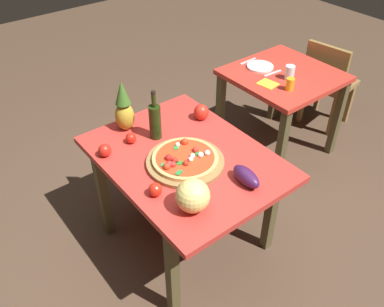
# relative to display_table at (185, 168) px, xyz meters

# --- Properties ---
(ground_plane) EXTENTS (10.00, 10.00, 0.00)m
(ground_plane) POSITION_rel_display_table_xyz_m (0.00, 0.00, -0.66)
(ground_plane) COLOR #4C3828
(display_table) EXTENTS (1.18, 0.89, 0.75)m
(display_table) POSITION_rel_display_table_xyz_m (0.00, 0.00, 0.00)
(display_table) COLOR brown
(display_table) RESTS_ON ground_plane
(background_table) EXTENTS (0.81, 0.82, 0.75)m
(background_table) POSITION_rel_display_table_xyz_m (-0.36, 1.28, -0.03)
(background_table) COLOR brown
(background_table) RESTS_ON ground_plane
(dining_chair) EXTENTS (0.45, 0.45, 0.85)m
(dining_chair) POSITION_rel_display_table_xyz_m (-0.34, 1.91, -0.18)
(dining_chair) COLOR olive
(dining_chair) RESTS_ON ground_plane
(pizza_board) EXTENTS (0.46, 0.46, 0.02)m
(pizza_board) POSITION_rel_display_table_xyz_m (0.06, -0.04, 0.11)
(pizza_board) COLOR olive
(pizza_board) RESTS_ON display_table
(pizza) EXTENTS (0.39, 0.39, 0.06)m
(pizza) POSITION_rel_display_table_xyz_m (0.06, -0.04, 0.13)
(pizza) COLOR tan
(pizza) RESTS_ON pizza_board
(wine_bottle) EXTENTS (0.08, 0.08, 0.33)m
(wine_bottle) POSITION_rel_display_table_xyz_m (-0.27, -0.03, 0.22)
(wine_bottle) COLOR black
(wine_bottle) RESTS_ON display_table
(pineapple_left) EXTENTS (0.12, 0.12, 0.35)m
(pineapple_left) POSITION_rel_display_table_xyz_m (-0.47, -0.13, 0.25)
(pineapple_left) COLOR #B09229
(pineapple_left) RESTS_ON display_table
(melon) EXTENTS (0.18, 0.18, 0.18)m
(melon) POSITION_rel_display_table_xyz_m (0.37, -0.23, 0.18)
(melon) COLOR #EDD773
(melon) RESTS_ON display_table
(bell_pepper) EXTENTS (0.10, 0.10, 0.11)m
(bell_pepper) POSITION_rel_display_table_xyz_m (-0.26, 0.33, 0.14)
(bell_pepper) COLOR red
(bell_pepper) RESTS_ON display_table
(eggplant) EXTENTS (0.21, 0.11, 0.09)m
(eggplant) POSITION_rel_display_table_xyz_m (0.40, 0.12, 0.14)
(eggplant) COLOR #3E1946
(eggplant) RESTS_ON display_table
(tomato_at_corner) EXTENTS (0.07, 0.07, 0.07)m
(tomato_at_corner) POSITION_rel_display_table_xyz_m (-0.32, -0.18, 0.13)
(tomato_at_corner) COLOR red
(tomato_at_corner) RESTS_ON display_table
(tomato_by_bottle) EXTENTS (0.08, 0.08, 0.08)m
(tomato_by_bottle) POSITION_rel_display_table_xyz_m (0.17, -0.33, 0.13)
(tomato_by_bottle) COLOR red
(tomato_by_bottle) RESTS_ON display_table
(tomato_near_board) EXTENTS (0.08, 0.08, 0.08)m
(tomato_near_board) POSITION_rel_display_table_xyz_m (-0.30, -0.38, 0.13)
(tomato_near_board) COLOR red
(tomato_near_board) RESTS_ON display_table
(drinking_glass_juice) EXTENTS (0.06, 0.06, 0.10)m
(drinking_glass_juice) POSITION_rel_display_table_xyz_m (-0.15, 1.11, 0.14)
(drinking_glass_juice) COLOR orange
(drinking_glass_juice) RESTS_ON background_table
(drinking_glass_water) EXTENTS (0.08, 0.08, 0.11)m
(drinking_glass_water) POSITION_rel_display_table_xyz_m (-0.27, 1.24, 0.15)
(drinking_glass_water) COLOR silver
(drinking_glass_water) RESTS_ON background_table
(dinner_plate) EXTENTS (0.22, 0.22, 0.02)m
(dinner_plate) POSITION_rel_display_table_xyz_m (-0.55, 1.20, 0.10)
(dinner_plate) COLOR white
(dinner_plate) RESTS_ON background_table
(fork_utensil) EXTENTS (0.02, 0.18, 0.01)m
(fork_utensil) POSITION_rel_display_table_xyz_m (-0.69, 1.20, 0.10)
(fork_utensil) COLOR silver
(fork_utensil) RESTS_ON background_table
(knife_utensil) EXTENTS (0.03, 0.18, 0.01)m
(knife_utensil) POSITION_rel_display_table_xyz_m (-0.41, 1.20, 0.10)
(knife_utensil) COLOR silver
(knife_utensil) RESTS_ON background_table
(napkin_folded) EXTENTS (0.16, 0.14, 0.01)m
(napkin_folded) POSITION_rel_display_table_xyz_m (-0.31, 1.04, 0.10)
(napkin_folded) COLOR yellow
(napkin_folded) RESTS_ON background_table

